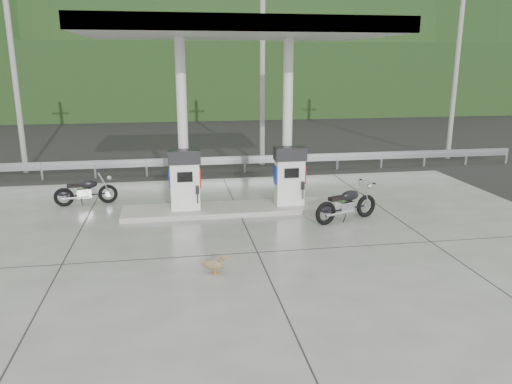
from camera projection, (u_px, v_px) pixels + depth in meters
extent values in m
plane|color=black|center=(251.00, 239.00, 12.98)|extent=(160.00, 160.00, 0.00)
cube|color=slate|center=(251.00, 239.00, 12.98)|extent=(18.00, 14.00, 0.02)
cube|color=gray|center=(238.00, 209.00, 15.34)|extent=(7.00, 1.40, 0.15)
cylinder|color=silver|center=(183.00, 124.00, 14.82)|extent=(0.30, 0.30, 5.00)
cylinder|color=silver|center=(287.00, 122.00, 15.33)|extent=(0.30, 0.30, 5.00)
cube|color=beige|center=(237.00, 29.00, 14.01)|extent=(8.50, 5.00, 0.40)
cube|color=black|center=(214.00, 158.00, 23.95)|extent=(60.00, 7.00, 0.01)
cylinder|color=gray|center=(15.00, 74.00, 19.76)|extent=(0.22, 0.22, 8.00)
cylinder|color=gray|center=(262.00, 73.00, 21.35)|extent=(0.22, 0.22, 8.00)
cylinder|color=gray|center=(456.00, 73.00, 22.79)|extent=(0.22, 0.22, 8.00)
cube|color=black|center=(194.00, 81.00, 40.85)|extent=(80.00, 6.00, 6.00)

